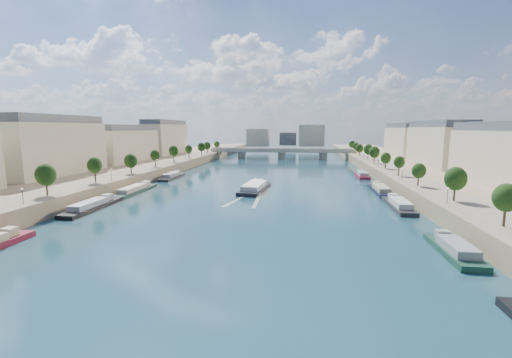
% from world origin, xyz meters
% --- Properties ---
extents(ground, '(700.00, 700.00, 0.00)m').
position_xyz_m(ground, '(0.00, 100.00, 0.00)').
color(ground, '#0C2738').
rests_on(ground, ground).
extents(quay_left, '(44.00, 520.00, 5.00)m').
position_xyz_m(quay_left, '(-72.00, 100.00, 2.50)').
color(quay_left, '#9E8460').
rests_on(quay_left, ground).
extents(quay_right, '(44.00, 520.00, 5.00)m').
position_xyz_m(quay_right, '(72.00, 100.00, 2.50)').
color(quay_right, '#9E8460').
rests_on(quay_right, ground).
extents(pave_left, '(14.00, 520.00, 0.10)m').
position_xyz_m(pave_left, '(-57.00, 100.00, 5.05)').
color(pave_left, gray).
rests_on(pave_left, quay_left).
extents(pave_right, '(14.00, 520.00, 0.10)m').
position_xyz_m(pave_right, '(57.00, 100.00, 5.05)').
color(pave_right, gray).
rests_on(pave_right, quay_right).
extents(trees_left, '(4.80, 268.80, 8.26)m').
position_xyz_m(trees_left, '(-55.00, 102.00, 10.48)').
color(trees_left, '#382B1E').
rests_on(trees_left, ground).
extents(trees_right, '(4.80, 268.80, 8.26)m').
position_xyz_m(trees_right, '(55.00, 110.00, 10.48)').
color(trees_right, '#382B1E').
rests_on(trees_right, ground).
extents(lamps_left, '(0.36, 200.36, 4.28)m').
position_xyz_m(lamps_left, '(-52.50, 90.00, 7.78)').
color(lamps_left, black).
rests_on(lamps_left, ground).
extents(lamps_right, '(0.36, 200.36, 4.28)m').
position_xyz_m(lamps_right, '(52.50, 105.00, 7.78)').
color(lamps_right, black).
rests_on(lamps_right, ground).
extents(buildings_left, '(16.00, 226.00, 23.20)m').
position_xyz_m(buildings_left, '(-85.00, 112.00, 16.45)').
color(buildings_left, beige).
rests_on(buildings_left, ground).
extents(buildings_right, '(16.00, 226.00, 23.20)m').
position_xyz_m(buildings_right, '(85.00, 112.00, 16.45)').
color(buildings_right, beige).
rests_on(buildings_right, ground).
extents(skyline, '(79.00, 42.00, 22.00)m').
position_xyz_m(skyline, '(3.19, 319.52, 14.66)').
color(skyline, beige).
rests_on(skyline, ground).
extents(bridge, '(112.00, 12.00, 8.15)m').
position_xyz_m(bridge, '(0.00, 224.81, 5.08)').
color(bridge, '#C1B79E').
rests_on(bridge, ground).
extents(tour_barge, '(10.18, 27.92, 3.75)m').
position_xyz_m(tour_barge, '(-1.76, 84.61, 1.02)').
color(tour_barge, black).
rests_on(tour_barge, ground).
extents(wake, '(10.74, 26.03, 0.04)m').
position_xyz_m(wake, '(-1.76, 68.00, 0.02)').
color(wake, silver).
rests_on(wake, ground).
extents(moored_barges_left, '(5.00, 153.99, 3.60)m').
position_xyz_m(moored_barges_left, '(-45.50, 46.21, 0.84)').
color(moored_barges_left, '#1A203B').
rests_on(moored_barges_left, ground).
extents(moored_barges_right, '(5.00, 157.26, 3.60)m').
position_xyz_m(moored_barges_right, '(45.50, 57.55, 0.84)').
color(moored_barges_right, black).
rests_on(moored_barges_right, ground).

